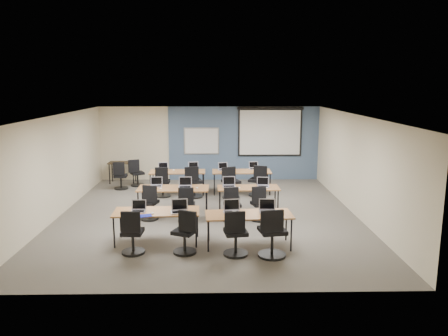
{
  "coord_description": "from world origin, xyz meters",
  "views": [
    {
      "loc": [
        0.22,
        -11.4,
        3.51
      ],
      "look_at": [
        0.45,
        0.4,
        1.22
      ],
      "focal_mm": 35.0,
      "sensor_mm": 36.0,
      "label": 1
    }
  ],
  "objects_px": {
    "task_chair_3": "(272,237)",
    "task_chair_4": "(149,205)",
    "training_table_back_right": "(242,172)",
    "laptop_9": "(193,168)",
    "laptop_4": "(156,184)",
    "training_table_mid_right": "(248,189)",
    "spare_chair_b": "(120,178)",
    "projector_screen": "(270,129)",
    "task_chair_9": "(194,185)",
    "task_chair_10": "(231,185)",
    "task_chair_2": "(236,237)",
    "task_chair_0": "(132,236)",
    "laptop_5": "(185,185)",
    "training_table_front_left": "(157,213)",
    "laptop_2": "(232,209)",
    "task_chair_11": "(258,183)",
    "whiteboard": "(201,141)",
    "task_chair_6": "(232,207)",
    "laptop_1": "(179,209)",
    "utility_table": "(122,165)",
    "task_chair_1": "(185,236)",
    "laptop_10": "(223,168)",
    "task_chair_8": "(162,184)",
    "spare_chair_a": "(137,175)",
    "task_chair_7": "(260,206)",
    "task_chair_5": "(187,208)",
    "laptop_11": "(254,167)",
    "laptop_6": "(229,184)",
    "training_table_back_left": "(177,173)",
    "laptop_7": "(263,184)",
    "laptop_3": "(267,209)",
    "laptop_8": "(163,168)",
    "training_table_mid_left": "(173,189)",
    "laptop_0": "(138,209)",
    "training_table_front_right": "(249,216)"
  },
  "relations": [
    {
      "from": "training_table_front_right",
      "to": "laptop_0",
      "type": "distance_m",
      "value": 2.45
    },
    {
      "from": "whiteboard",
      "to": "laptop_9",
      "type": "height_order",
      "value": "whiteboard"
    },
    {
      "from": "training_table_mid_right",
      "to": "spare_chair_b",
      "type": "relative_size",
      "value": 1.76
    },
    {
      "from": "training_table_mid_right",
      "to": "training_table_back_right",
      "type": "height_order",
      "value": "same"
    },
    {
      "from": "task_chair_8",
      "to": "spare_chair_a",
      "type": "xyz_separation_m",
      "value": [
        -1.07,
        1.49,
        -0.01
      ]
    },
    {
      "from": "task_chair_6",
      "to": "laptop_7",
      "type": "relative_size",
      "value": 2.9
    },
    {
      "from": "spare_chair_b",
      "to": "task_chair_6",
      "type": "bearing_deg",
      "value": -48.05
    },
    {
      "from": "task_chair_2",
      "to": "task_chair_4",
      "type": "bearing_deg",
      "value": 122.91
    },
    {
      "from": "task_chair_4",
      "to": "task_chair_11",
      "type": "distance_m",
      "value": 3.9
    },
    {
      "from": "laptop_9",
      "to": "task_chair_10",
      "type": "xyz_separation_m",
      "value": [
        1.19,
        -0.93,
        -0.37
      ]
    },
    {
      "from": "training_table_back_right",
      "to": "task_chair_2",
      "type": "bearing_deg",
      "value": -95.12
    },
    {
      "from": "training_table_back_right",
      "to": "laptop_1",
      "type": "distance_m",
      "value": 4.85
    },
    {
      "from": "laptop_3",
      "to": "task_chair_4",
      "type": "bearing_deg",
      "value": 151.74
    },
    {
      "from": "task_chair_0",
      "to": "laptop_5",
      "type": "height_order",
      "value": "laptop_5"
    },
    {
      "from": "task_chair_0",
      "to": "spare_chair_a",
      "type": "height_order",
      "value": "task_chair_0"
    },
    {
      "from": "task_chair_11",
      "to": "spare_chair_b",
      "type": "height_order",
      "value": "task_chair_11"
    },
    {
      "from": "task_chair_10",
      "to": "training_table_front_left",
      "type": "bearing_deg",
      "value": -136.86
    },
    {
      "from": "laptop_1",
      "to": "utility_table",
      "type": "bearing_deg",
      "value": 101.59
    },
    {
      "from": "laptop_7",
      "to": "task_chair_10",
      "type": "relative_size",
      "value": 0.32
    },
    {
      "from": "training_table_back_right",
      "to": "laptop_9",
      "type": "relative_size",
      "value": 5.69
    },
    {
      "from": "task_chair_6",
      "to": "training_table_mid_right",
      "type": "bearing_deg",
      "value": 48.34
    },
    {
      "from": "training_table_mid_left",
      "to": "laptop_4",
      "type": "height_order",
      "value": "laptop_4"
    },
    {
      "from": "task_chair_11",
      "to": "whiteboard",
      "type": "bearing_deg",
      "value": 149.39
    },
    {
      "from": "projector_screen",
      "to": "laptop_2",
      "type": "relative_size",
      "value": 6.62
    },
    {
      "from": "training_table_back_left",
      "to": "laptop_4",
      "type": "bearing_deg",
      "value": -102.37
    },
    {
      "from": "projector_screen",
      "to": "task_chair_9",
      "type": "height_order",
      "value": "projector_screen"
    },
    {
      "from": "spare_chair_a",
      "to": "task_chair_7",
      "type": "bearing_deg",
      "value": -71.71
    },
    {
      "from": "task_chair_2",
      "to": "laptop_11",
      "type": "xyz_separation_m",
      "value": [
        0.86,
        5.64,
        0.38
      ]
    },
    {
      "from": "task_chair_3",
      "to": "task_chair_4",
      "type": "xyz_separation_m",
      "value": [
        -2.88,
        2.54,
        -0.04
      ]
    },
    {
      "from": "task_chair_4",
      "to": "laptop_5",
      "type": "height_order",
      "value": "laptop_5"
    },
    {
      "from": "task_chair_2",
      "to": "task_chair_8",
      "type": "xyz_separation_m",
      "value": [
        -2.08,
        4.83,
        -0.01
      ]
    },
    {
      "from": "training_table_back_right",
      "to": "laptop_5",
      "type": "distance_m",
      "value": 2.76
    },
    {
      "from": "laptop_1",
      "to": "task_chair_5",
      "type": "xyz_separation_m",
      "value": [
        0.06,
        1.46,
        -0.4
      ]
    },
    {
      "from": "laptop_6",
      "to": "spare_chair_b",
      "type": "xyz_separation_m",
      "value": [
        -3.57,
        2.7,
        -0.4
      ]
    },
    {
      "from": "task_chair_1",
      "to": "laptop_10",
      "type": "relative_size",
      "value": 3.13
    },
    {
      "from": "training_table_front_left",
      "to": "laptop_2",
      "type": "xyz_separation_m",
      "value": [
        1.67,
        -0.12,
        0.11
      ]
    },
    {
      "from": "training_table_mid_right",
      "to": "task_chair_0",
      "type": "distance_m",
      "value": 3.94
    },
    {
      "from": "spare_chair_a",
      "to": "task_chair_4",
      "type": "bearing_deg",
      "value": -101.14
    },
    {
      "from": "task_chair_1",
      "to": "task_chair_2",
      "type": "relative_size",
      "value": 0.98
    },
    {
      "from": "training_table_back_right",
      "to": "laptop_4",
      "type": "distance_m",
      "value": 3.24
    },
    {
      "from": "training_table_back_right",
      "to": "laptop_4",
      "type": "xyz_separation_m",
      "value": [
        -2.48,
        -2.08,
        0.1
      ]
    },
    {
      "from": "task_chair_9",
      "to": "laptop_10",
      "type": "xyz_separation_m",
      "value": [
        0.93,
        0.77,
        0.37
      ]
    },
    {
      "from": "training_table_back_right",
      "to": "laptop_7",
      "type": "relative_size",
      "value": 5.79
    },
    {
      "from": "laptop_8",
      "to": "training_table_mid_left",
      "type": "bearing_deg",
      "value": -86.55
    },
    {
      "from": "task_chair_4",
      "to": "task_chair_6",
      "type": "bearing_deg",
      "value": 12.09
    },
    {
      "from": "task_chair_3",
      "to": "laptop_5",
      "type": "bearing_deg",
      "value": 111.64
    },
    {
      "from": "laptop_0",
      "to": "task_chair_8",
      "type": "distance_m",
      "value": 4.04
    },
    {
      "from": "task_chair_0",
      "to": "task_chair_1",
      "type": "distance_m",
      "value": 1.1
    },
    {
      "from": "laptop_1",
      "to": "task_chair_8",
      "type": "xyz_separation_m",
      "value": [
        -0.87,
        4.09,
        -0.4
      ]
    },
    {
      "from": "laptop_8",
      "to": "training_table_front_left",
      "type": "bearing_deg",
      "value": -94.4
    }
  ]
}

